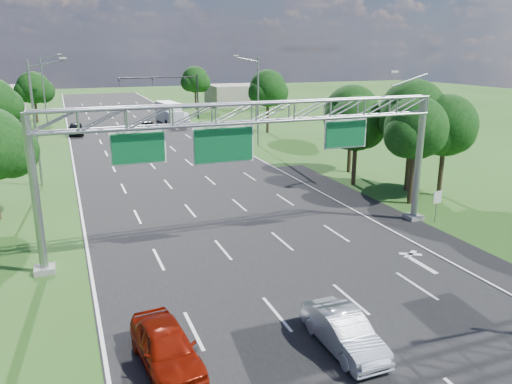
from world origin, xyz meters
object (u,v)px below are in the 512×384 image
regulatory_sign (437,200)px  box_truck (169,113)px  silver_sedan (344,331)px  traffic_signal (175,87)px  red_coupe (166,346)px  sign_gantry (255,124)px

regulatory_sign → box_truck: bearing=97.5°
silver_sedan → box_truck: (6.15, 60.90, 0.77)m
traffic_signal → red_coupe: size_ratio=2.69×
sign_gantry → silver_sedan: 12.78m
regulatory_sign → silver_sedan: bearing=-141.8°
regulatory_sign → silver_sedan: 16.40m
traffic_signal → box_truck: bearing=-118.7°
sign_gantry → box_truck: bearing=83.8°
regulatory_sign → traffic_signal: size_ratio=0.17×
regulatory_sign → red_coupe: (-19.23, -8.82, -0.74)m
red_coupe → silver_sedan: bearing=-17.0°
silver_sedan → traffic_signal: bearing=82.1°
silver_sedan → regulatory_sign: bearing=37.4°
regulatory_sign → box_truck: 51.20m
regulatory_sign → silver_sedan: regulatory_sign is taller
silver_sedan → sign_gantry: bearing=85.1°
silver_sedan → box_truck: bearing=83.4°
sign_gantry → regulatory_sign: bearing=-4.8°
sign_gantry → box_truck: size_ratio=2.82×
silver_sedan → red_coupe: bearing=167.5°
sign_gantry → box_truck: 50.32m
regulatory_sign → red_coupe: 21.17m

